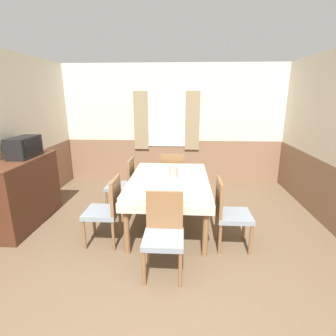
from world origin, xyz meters
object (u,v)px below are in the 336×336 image
(tv, at_px, (24,147))
(vase, at_px, (173,172))
(chair_left_near, at_px, (107,208))
(sideboard, at_px, (25,192))
(chair_head_near, at_px, (164,231))
(dining_table, at_px, (169,184))
(chair_head_window, at_px, (172,174))
(chair_right_near, at_px, (229,211))
(chair_left_far, at_px, (124,183))

(tv, distance_m, vase, 2.26)
(chair_left_near, height_order, sideboard, sideboard)
(chair_head_near, bearing_deg, dining_table, -90.00)
(tv, bearing_deg, sideboard, -103.08)
(dining_table, distance_m, chair_head_near, 1.08)
(sideboard, bearing_deg, chair_left_near, -18.29)
(chair_head_window, bearing_deg, dining_table, -90.00)
(chair_head_near, xyz_separation_m, vase, (0.06, 1.11, 0.36))
(chair_right_near, distance_m, vase, 0.99)
(chair_head_near, height_order, chair_right_near, same)
(tv, relative_size, vase, 3.36)
(chair_right_near, bearing_deg, chair_head_window, -153.12)
(chair_left_near, distance_m, chair_head_window, 1.77)
(chair_head_near, bearing_deg, chair_head_window, -90.00)
(chair_left_far, bearing_deg, chair_head_near, -153.12)
(chair_left_near, xyz_separation_m, chair_right_near, (1.60, 0.00, 0.00))
(chair_right_near, relative_size, chair_head_window, 1.00)
(chair_right_near, xyz_separation_m, vase, (-0.74, 0.56, 0.36))
(chair_left_far, height_order, chair_head_window, same)
(chair_head_window, bearing_deg, vase, -86.60)
(chair_left_far, xyz_separation_m, chair_right_near, (1.60, -1.02, 0.00))
(chair_left_far, relative_size, tv, 1.68)
(vase, bearing_deg, chair_left_far, 151.51)
(dining_table, height_order, chair_head_window, chair_head_window)
(chair_head_near, height_order, tv, tv)
(chair_left_near, xyz_separation_m, vase, (0.86, 0.56, 0.36))
(chair_head_near, distance_m, chair_left_near, 0.97)
(chair_left_far, bearing_deg, chair_left_near, -180.00)
(chair_left_near, bearing_deg, chair_right_near, -90.00)
(chair_left_near, distance_m, sideboard, 1.48)
(sideboard, bearing_deg, chair_left_far, 21.76)
(dining_table, distance_m, sideboard, 2.21)
(sideboard, bearing_deg, dining_table, 1.25)
(chair_head_near, xyz_separation_m, chair_head_window, (-0.00, 2.14, 0.00))
(dining_table, height_order, tv, tv)
(chair_left_near, relative_size, sideboard, 0.67)
(chair_right_near, distance_m, chair_head_window, 1.77)
(chair_head_near, distance_m, chair_head_window, 2.14)
(sideboard, height_order, tv, tv)
(chair_head_window, height_order, sideboard, sideboard)
(dining_table, relative_size, vase, 10.42)
(tv, xyz_separation_m, vase, (2.24, -0.02, -0.34))
(vase, bearing_deg, chair_head_window, 93.40)
(dining_table, xyz_separation_m, tv, (-2.18, 0.07, 0.52))
(chair_left_far, distance_m, chair_left_near, 1.02)
(chair_left_near, bearing_deg, dining_table, -57.42)
(sideboard, xyz_separation_m, tv, (0.03, 0.11, 0.67))
(dining_table, xyz_separation_m, chair_left_near, (-0.80, -0.51, -0.17))
(chair_right_near, relative_size, tv, 1.68)
(chair_left_far, xyz_separation_m, chair_head_near, (0.80, -1.58, 0.00))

